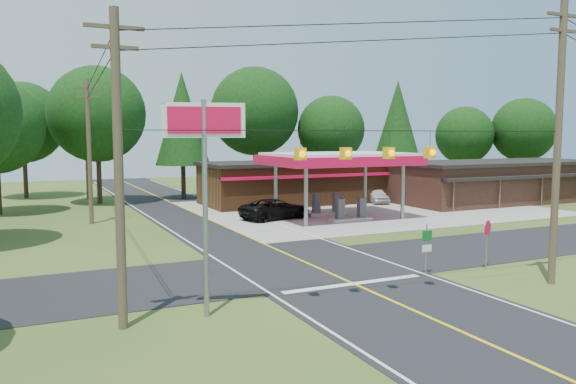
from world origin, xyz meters
name	(u,v)px	position (x,y,z in m)	size (l,w,h in m)	color
ground	(313,266)	(0.00, 0.00, 0.00)	(120.00, 120.00, 0.00)	#344D1B
main_highway	(313,266)	(0.00, 0.00, 0.01)	(8.00, 120.00, 0.02)	black
cross_road	(313,266)	(0.00, 0.00, 0.01)	(70.00, 7.00, 0.02)	black
lane_center_yellow	(313,266)	(0.00, 0.00, 0.03)	(0.15, 110.00, 0.00)	yellow
gas_canopy	(339,161)	(9.00, 13.00, 4.27)	(10.60, 7.40, 4.88)	gray
convenience_store	(292,182)	(10.00, 22.98, 1.92)	(16.40, 7.55, 3.80)	#573119
strip_building	(498,181)	(28.00, 15.98, 1.91)	(20.40, 8.75, 3.80)	#341B15
utility_pole_near_right	(558,140)	(7.50, -7.00, 5.96)	(1.80, 0.30, 11.50)	#473828
utility_pole_near_left	(119,166)	(-9.50, -5.00, 5.20)	(1.80, 0.30, 10.00)	#473828
utility_pole_far_left	(89,149)	(-8.00, 18.00, 5.20)	(1.80, 0.30, 10.00)	#473828
utility_pole_north	(87,150)	(-6.50, 35.00, 4.75)	(0.30, 0.30, 9.50)	#473828
overhead_beacons	(368,133)	(-1.00, -6.00, 6.21)	(17.04, 2.04, 1.03)	black
treeline_backdrop	(190,120)	(0.82, 24.01, 7.49)	(70.27, 51.59, 13.30)	#332316
suv_car	(275,209)	(4.50, 14.50, 0.75)	(5.36, 5.36, 1.49)	black
sedan_car	(376,196)	(17.00, 19.75, 0.67)	(3.95, 3.95, 1.35)	silver
big_stop_sign	(205,155)	(-6.74, -5.01, 5.48)	(2.64, 0.78, 7.30)	gray
octagonal_stop_sign	(487,232)	(7.00, -3.86, 1.71)	(0.75, 0.36, 2.30)	gray
route_sign_post	(427,244)	(3.80, -3.52, 1.34)	(0.46, 0.12, 2.25)	gray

